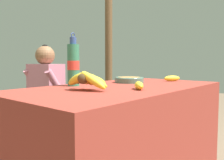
% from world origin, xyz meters
% --- Properties ---
extents(market_counter, '(1.45, 0.75, 0.75)m').
position_xyz_m(market_counter, '(0.00, 0.00, 0.38)').
color(market_counter, maroon).
rests_on(market_counter, ground_plane).
extents(banana_bunch_ripe, '(0.15, 0.27, 0.12)m').
position_xyz_m(banana_bunch_ripe, '(-0.31, 0.01, 0.82)').
color(banana_bunch_ripe, '#4C381E').
rests_on(banana_bunch_ripe, market_counter).
extents(serving_bowl, '(0.22, 0.22, 0.04)m').
position_xyz_m(serving_bowl, '(0.24, 0.13, 0.78)').
color(serving_bowl, '#4C6B5B').
rests_on(serving_bowl, market_counter).
extents(water_bottle, '(0.08, 0.08, 0.34)m').
position_xyz_m(water_bottle, '(-0.20, 0.25, 0.89)').
color(water_bottle, '#337556').
rests_on(water_bottle, market_counter).
extents(loose_banana_front, '(0.13, 0.13, 0.05)m').
position_xyz_m(loose_banana_front, '(-0.09, -0.18, 0.78)').
color(loose_banana_front, yellow).
rests_on(loose_banana_front, market_counter).
extents(loose_banana_side, '(0.15, 0.11, 0.05)m').
position_xyz_m(loose_banana_side, '(0.56, -0.06, 0.78)').
color(loose_banana_side, yellow).
rests_on(loose_banana_side, market_counter).
extents(wooden_bench, '(1.84, 0.32, 0.39)m').
position_xyz_m(wooden_bench, '(0.06, 1.09, 0.33)').
color(wooden_bench, brown).
rests_on(wooden_bench, ground_plane).
extents(seated_vendor, '(0.42, 0.40, 1.07)m').
position_xyz_m(seated_vendor, '(0.09, 1.06, 0.61)').
color(seated_vendor, '#232328').
rests_on(seated_vendor, ground_plane).
extents(support_post_far, '(0.10, 0.10, 2.44)m').
position_xyz_m(support_post_far, '(1.36, 1.32, 1.22)').
color(support_post_far, brown).
rests_on(support_post_far, ground_plane).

